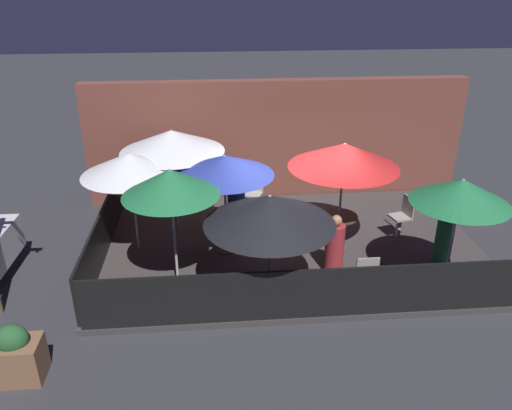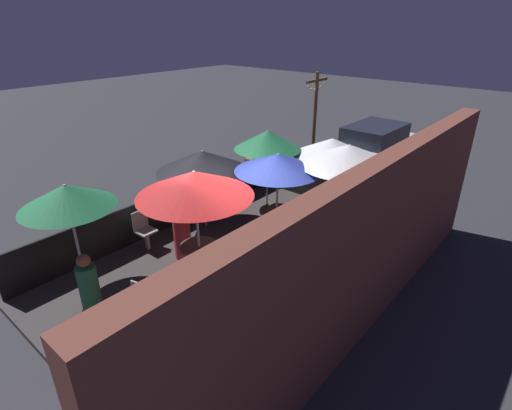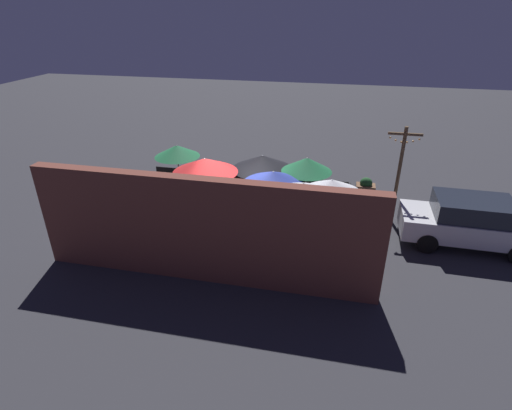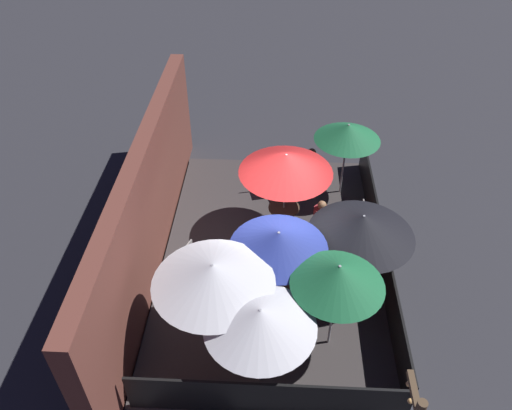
{
  "view_description": "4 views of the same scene",
  "coord_description": "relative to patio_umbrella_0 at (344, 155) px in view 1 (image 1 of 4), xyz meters",
  "views": [
    {
      "loc": [
        -1.6,
        -9.39,
        5.49
      ],
      "look_at": [
        -0.82,
        -0.49,
        1.31
      ],
      "focal_mm": 35.0,
      "sensor_mm": 36.0,
      "label": 1
    },
    {
      "loc": [
        5.41,
        5.02,
        4.99
      ],
      "look_at": [
        -0.83,
        -0.29,
        1.14
      ],
      "focal_mm": 28.0,
      "sensor_mm": 36.0,
      "label": 2
    },
    {
      "loc": [
        -3.39,
        11.67,
        7.04
      ],
      "look_at": [
        -0.87,
        -0.01,
        1.04
      ],
      "focal_mm": 28.0,
      "sensor_mm": 36.0,
      "label": 3
    },
    {
      "loc": [
        -8.48,
        -0.04,
        8.89
      ],
      "look_at": [
        0.83,
        0.42,
        1.02
      ],
      "focal_mm": 35.0,
      "sensor_mm": 36.0,
      "label": 4
    }
  ],
  "objects": [
    {
      "name": "patron_1",
      "position": [
        1.97,
        -0.74,
        -1.55
      ],
      "size": [
        0.48,
        0.48,
        1.2
      ],
      "rotation": [
        0.0,
        0.0,
        4.18
      ],
      "color": "#236642",
      "rests_on": "patio_deck"
    },
    {
      "name": "patio_deck",
      "position": [
        -0.94,
        0.27,
        -2.15
      ],
      "size": [
        8.01,
        5.2,
        0.12
      ],
      "color": "#383333",
      "rests_on": "ground_plane"
    },
    {
      "name": "patio_umbrella_5",
      "position": [
        -4.24,
        0.42,
        -0.2
      ],
      "size": [
        1.97,
        1.97,
        2.13
      ],
      "color": "#B2B2B7",
      "rests_on": "patio_deck"
    },
    {
      "name": "patio_umbrella_6",
      "position": [
        -3.45,
        1.3,
        -0.02
      ],
      "size": [
        2.27,
        2.27,
        2.31
      ],
      "color": "#B2B2B7",
      "rests_on": "patio_deck"
    },
    {
      "name": "building_wall",
      "position": [
        -0.94,
        3.1,
        -0.66
      ],
      "size": [
        9.61,
        0.36,
        3.11
      ],
      "color": "brown",
      "rests_on": "ground_plane"
    },
    {
      "name": "ground_plane",
      "position": [
        -0.94,
        0.27,
        -2.21
      ],
      "size": [
        60.0,
        60.0,
        0.0
      ],
      "primitive_type": "plane",
      "color": "#2D2D33"
    },
    {
      "name": "patio_umbrella_2",
      "position": [
        -1.65,
        -1.61,
        -0.35
      ],
      "size": [
        2.27,
        2.27,
        2.01
      ],
      "color": "#B2B2B7",
      "rests_on": "patio_deck"
    },
    {
      "name": "dining_table_1",
      "position": [
        -2.36,
        0.13,
        -1.53
      ],
      "size": [
        0.83,
        0.83,
        0.72
      ],
      "color": "#4C3828",
      "rests_on": "patio_deck"
    },
    {
      "name": "patio_chair_1",
      "position": [
        -1.61,
        2.06,
        -1.61
      ],
      "size": [
        0.52,
        0.52,
        0.9
      ],
      "rotation": [
        0.0,
        0.0,
        -1.94
      ],
      "color": "gray",
      "rests_on": "patio_deck"
    },
    {
      "name": "planter_box",
      "position": [
        -5.55,
        -3.18,
        -1.79
      ],
      "size": [
        0.74,
        0.52,
        0.94
      ],
      "color": "brown",
      "rests_on": "ground_plane"
    },
    {
      "name": "patio_chair_2",
      "position": [
        0.03,
        -1.85,
        -1.59
      ],
      "size": [
        0.41,
        0.41,
        0.92
      ],
      "rotation": [
        0.0,
        0.0,
        1.58
      ],
      "color": "gray",
      "rests_on": "patio_deck"
    },
    {
      "name": "patio_chair_0",
      "position": [
        1.53,
        0.38,
        -1.57
      ],
      "size": [
        0.48,
        0.48,
        0.96
      ],
      "rotation": [
        0.0,
        0.0,
        -2.9
      ],
      "color": "gray",
      "rests_on": "patio_deck"
    },
    {
      "name": "patron_2",
      "position": [
        -2.09,
        1.13,
        -1.51
      ],
      "size": [
        0.54,
        0.54,
        1.31
      ],
      "rotation": [
        0.0,
        0.0,
        2.06
      ],
      "color": "navy",
      "rests_on": "patio_deck"
    },
    {
      "name": "patio_umbrella_0",
      "position": [
        0.0,
        0.0,
        0.0
      ],
      "size": [
        2.22,
        2.22,
        2.34
      ],
      "color": "#B2B2B7",
      "rests_on": "patio_deck"
    },
    {
      "name": "fence_side_left",
      "position": [
        -4.9,
        0.27,
        -1.62
      ],
      "size": [
        0.05,
        5.0,
        0.95
      ],
      "color": "black",
      "rests_on": "patio_deck"
    },
    {
      "name": "patio_umbrella_3",
      "position": [
        -3.33,
        -0.96,
        -0.07
      ],
      "size": [
        1.75,
        1.75,
        2.28
      ],
      "color": "#B2B2B7",
      "rests_on": "patio_deck"
    },
    {
      "name": "patio_umbrella_4",
      "position": [
        1.67,
        -1.59,
        -0.15
      ],
      "size": [
        1.73,
        1.73,
        2.17
      ],
      "color": "#B2B2B7",
      "rests_on": "patio_deck"
    },
    {
      "name": "dining_table_0",
      "position": [
        0.0,
        0.0,
        -1.49
      ],
      "size": [
        0.77,
        0.77,
        0.77
      ],
      "color": "#4C3828",
      "rests_on": "patio_deck"
    },
    {
      "name": "patio_umbrella_1",
      "position": [
        -2.36,
        0.13,
        -0.18
      ],
      "size": [
        1.99,
        1.99,
        2.12
      ],
      "color": "#B2B2B7",
      "rests_on": "patio_deck"
    },
    {
      "name": "patron_0",
      "position": [
        -0.3,
        -0.89,
        -1.55
      ],
      "size": [
        0.41,
        0.41,
        1.23
      ],
      "rotation": [
        0.0,
        0.0,
        4.61
      ],
      "color": "maroon",
      "rests_on": "patio_deck"
    },
    {
      "name": "fence_front",
      "position": [
        -0.94,
        -2.29,
        -1.62
      ],
      "size": [
        7.81,
        0.05,
        0.95
      ],
      "color": "black",
      "rests_on": "patio_deck"
    }
  ]
}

